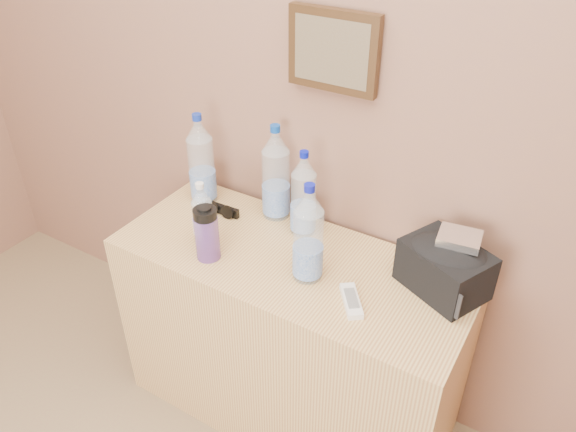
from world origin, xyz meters
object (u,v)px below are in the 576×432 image
object	(u,v)px
pet_large_c	(303,197)
pet_large_d	(308,238)
dresser	(290,339)
pet_large_b	(276,177)
nalgene_bottle	(207,233)
pet_small	(203,218)
ac_remote	(351,301)
toiletry_bag	(445,266)
foil_packet	(459,238)
sunglasses	(222,209)
pet_large_a	(201,163)

from	to	relation	value
pet_large_c	pet_large_d	xyz separation A→B (m)	(0.14, -0.21, 0.01)
dresser	pet_large_b	distance (m)	0.61
nalgene_bottle	pet_small	bearing A→B (deg)	136.69
pet_small	nalgene_bottle	xyz separation A→B (m)	(0.06, -0.06, -0.01)
pet_large_c	pet_small	bearing A→B (deg)	-136.87
ac_remote	toiletry_bag	distance (m)	0.31
pet_small	ac_remote	bearing A→B (deg)	-1.43
pet_large_b	pet_large_d	size ratio (longest dim) A/B	1.06
pet_large_c	foil_packet	world-z (taller)	pet_large_c
ac_remote	pet_small	bearing A→B (deg)	-128.57
pet_large_c	toiletry_bag	distance (m)	0.53
ac_remote	foil_packet	xyz separation A→B (m)	(0.23, 0.24, 0.18)
ac_remote	foil_packet	world-z (taller)	foil_packet
dresser	pet_small	bearing A→B (deg)	-165.34
foil_packet	sunglasses	bearing A→B (deg)	-177.13
pet_large_a	sunglasses	size ratio (longest dim) A/B	2.53
pet_large_b	foil_packet	world-z (taller)	pet_large_b
nalgene_bottle	pet_large_a	bearing A→B (deg)	130.44
pet_large_b	toiletry_bag	world-z (taller)	pet_large_b
pet_large_b	ac_remote	xyz separation A→B (m)	(0.45, -0.29, -0.15)
pet_large_d	pet_large_c	bearing A→B (deg)	123.36
pet_large_b	foil_packet	bearing A→B (deg)	-4.86
toiletry_bag	pet_large_d	bearing A→B (deg)	-132.11
pet_large_a	toiletry_bag	world-z (taller)	pet_large_a
pet_large_c	sunglasses	distance (m)	0.34
nalgene_bottle	sunglasses	distance (m)	0.27
nalgene_bottle	pet_large_c	bearing A→B (deg)	56.36
pet_small	pet_large_a	bearing A→B (deg)	128.69
pet_small	foil_packet	size ratio (longest dim) A/B	1.95
foil_packet	dresser	bearing A→B (deg)	-164.09
pet_large_d	ac_remote	world-z (taller)	pet_large_d
dresser	sunglasses	world-z (taller)	sunglasses
pet_large_a	toiletry_bag	distance (m)	0.96
pet_large_a	pet_large_c	bearing A→B (deg)	1.76
dresser	pet_large_a	world-z (taller)	pet_large_a
dresser	nalgene_bottle	world-z (taller)	nalgene_bottle
pet_large_b	nalgene_bottle	xyz separation A→B (m)	(-0.06, -0.33, -0.06)
pet_large_c	nalgene_bottle	size ratio (longest dim) A/B	1.61
ac_remote	pet_large_a	bearing A→B (deg)	-144.83
pet_large_b	dresser	bearing A→B (deg)	-47.86
nalgene_bottle	sunglasses	xyz separation A→B (m)	(-0.12, 0.23, -0.08)
pet_large_d	nalgene_bottle	distance (m)	0.35
pet_small	ac_remote	world-z (taller)	pet_small
dresser	pet_large_c	xyz separation A→B (m)	(-0.04, 0.16, 0.52)
ac_remote	toiletry_bag	size ratio (longest dim) A/B	0.58
pet_large_b	pet_small	xyz separation A→B (m)	(-0.12, -0.28, -0.06)
pet_large_a	toiletry_bag	bearing A→B (deg)	-1.75
pet_large_d	toiletry_bag	size ratio (longest dim) A/B	1.36
nalgene_bottle	toiletry_bag	bearing A→B (deg)	19.23
dresser	foil_packet	xyz separation A→B (m)	(0.50, 0.14, 0.57)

